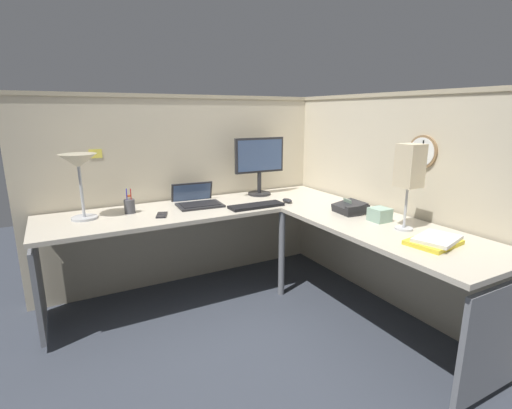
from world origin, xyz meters
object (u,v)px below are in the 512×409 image
at_px(wall_clock, 423,152).
at_px(pen_cup, 130,206).
at_px(book_stack, 435,241).
at_px(laptop, 196,201).
at_px(desk_lamp_dome, 79,166).
at_px(desk_lamp_paper, 410,168).
at_px(tissue_box, 380,215).
at_px(office_phone, 350,208).
at_px(monitor, 259,162).
at_px(keyboard, 256,206).
at_px(computer_mouse, 287,201).
at_px(cell_phone, 162,215).

bearing_deg(wall_clock, pen_cup, 147.94).
bearing_deg(book_stack, laptop, 118.41).
bearing_deg(pen_cup, desk_lamp_dome, -177.76).
bearing_deg(desk_lamp_paper, pen_cup, 139.44).
bearing_deg(tissue_box, laptop, 130.64).
bearing_deg(desk_lamp_dome, office_phone, -23.88).
xyz_separation_m(monitor, tissue_box, (0.31, -1.11, -0.25)).
relative_size(laptop, keyboard, 0.93).
height_order(monitor, computer_mouse, monitor).
bearing_deg(pen_cup, computer_mouse, -13.11).
bearing_deg(desk_lamp_dome, pen_cup, 2.24).
height_order(laptop, tissue_box, laptop).
distance_m(laptop, tissue_box, 1.40).
bearing_deg(office_phone, pen_cup, 151.31).
xyz_separation_m(office_phone, book_stack, (-0.05, -0.73, -0.02)).
xyz_separation_m(book_stack, wall_clock, (0.36, 0.42, 0.43)).
bearing_deg(laptop, tissue_box, -49.36).
bearing_deg(keyboard, office_phone, -42.97).
distance_m(keyboard, desk_lamp_dome, 1.27).
relative_size(laptop, wall_clock, 1.82).
distance_m(laptop, cell_phone, 0.41).
distance_m(computer_mouse, wall_clock, 1.06).
height_order(keyboard, book_stack, book_stack).
bearing_deg(office_phone, monitor, 107.81).
bearing_deg(cell_phone, laptop, 54.23).
bearing_deg(desk_lamp_paper, monitor, 102.92).
xyz_separation_m(cell_phone, desk_lamp_paper, (1.24, -1.04, 0.38)).
height_order(keyboard, wall_clock, wall_clock).
xyz_separation_m(tissue_box, wall_clock, (0.29, -0.06, 0.41)).
bearing_deg(cell_phone, tissue_box, -13.17).
bearing_deg(monitor, desk_lamp_paper, -77.08).
bearing_deg(desk_lamp_paper, book_stack, -104.85).
xyz_separation_m(pen_cup, desk_lamp_paper, (1.43, -1.22, 0.33)).
height_order(keyboard, desk_lamp_dome, desk_lamp_dome).
bearing_deg(laptop, desk_lamp_dome, -176.00).
distance_m(keyboard, wall_clock, 1.23).
bearing_deg(keyboard, desk_lamp_paper, -59.87).
relative_size(laptop, desk_lamp_paper, 0.76).
relative_size(keyboard, desk_lamp_dome, 0.97).
height_order(book_stack, wall_clock, wall_clock).
bearing_deg(book_stack, tissue_box, 80.78).
xyz_separation_m(desk_lamp_dome, wall_clock, (2.02, -1.06, 0.09)).
bearing_deg(laptop, office_phone, -42.76).
distance_m(monitor, keyboard, 0.53).
relative_size(desk_lamp_dome, book_stack, 1.39).
relative_size(monitor, laptop, 1.25).
bearing_deg(computer_mouse, keyboard, -177.86).
relative_size(cell_phone, book_stack, 0.45).
distance_m(book_stack, wall_clock, 0.70).
xyz_separation_m(desk_lamp_dome, office_phone, (1.71, -0.75, -0.33)).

